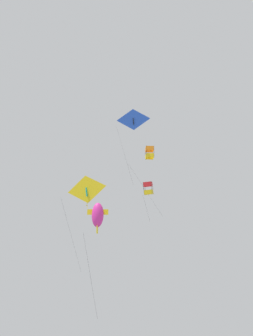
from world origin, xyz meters
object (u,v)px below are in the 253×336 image
object	(u,v)px
kite_delta_near_right	(133,120)
kite_box_mid_left	(150,153)
kite_fish_near_left	(98,215)
kite_delta_upper_right	(87,190)
kite_box_low_drifter	(148,188)

from	to	relation	value
kite_delta_near_right	kite_box_mid_left	world-z (taller)	kite_delta_near_right
kite_fish_near_left	kite_delta_near_right	xyz separation A→B (m)	(6.90, -5.11, 15.80)
kite_delta_upper_right	kite_box_low_drifter	bearing A→B (deg)	39.09
kite_box_mid_left	kite_delta_upper_right	world-z (taller)	kite_box_mid_left
kite_delta_near_right	kite_delta_upper_right	xyz separation A→B (m)	(1.06, 5.14, -10.14)
kite_fish_near_left	kite_box_mid_left	xyz separation A→B (m)	(8.68, -7.82, 12.29)
kite_box_low_drifter	kite_delta_upper_right	bearing A→B (deg)	-147.51
kite_delta_near_right	kite_box_mid_left	size ratio (longest dim) A/B	1.06
kite_delta_upper_right	kite_box_mid_left	bearing A→B (deg)	42.70
kite_delta_near_right	kite_box_mid_left	bearing A→B (deg)	54.97
kite_box_mid_left	kite_box_low_drifter	bearing A→B (deg)	-126.75
kite_fish_near_left	kite_delta_near_right	bearing A→B (deg)	69.01
kite_fish_near_left	kite_delta_near_right	size ratio (longest dim) A/B	0.85
kite_box_mid_left	kite_box_low_drifter	distance (m)	5.47
kite_box_mid_left	kite_box_low_drifter	xyz separation A→B (m)	(-0.51, 0.60, -5.42)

